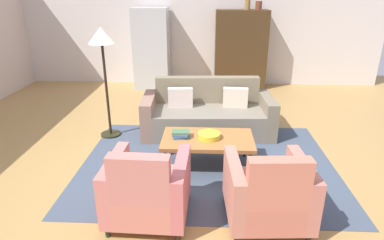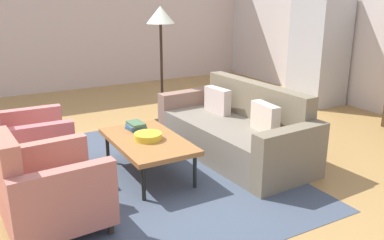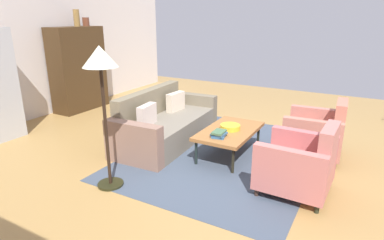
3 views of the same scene
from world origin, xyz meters
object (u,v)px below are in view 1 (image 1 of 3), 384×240
(couch, at_px, (208,115))
(vase_tall, at_px, (248,1))
(fruit_bowl, at_px, (209,135))
(cabinet, at_px, (241,50))
(armchair_right, at_px, (269,195))
(floor_lamp, at_px, (102,46))
(armchair_left, at_px, (147,191))
(coffee_table, at_px, (208,140))
(vase_round, at_px, (259,5))
(refrigerator, at_px, (152,49))
(book_stack, at_px, (181,134))

(couch, bearing_deg, vase_tall, -110.28)
(fruit_bowl, bearing_deg, cabinet, 79.43)
(armchair_right, distance_m, fruit_bowl, 1.31)
(fruit_bowl, xyz_separation_m, cabinet, (0.73, 3.93, 0.46))
(couch, xyz_separation_m, floor_lamp, (-1.58, -0.26, 1.16))
(armchair_right, bearing_deg, armchair_left, 176.40)
(armchair_right, bearing_deg, coffee_table, 113.78)
(coffee_table, xyz_separation_m, floor_lamp, (-1.58, 0.93, 1.07))
(vase_round, bearing_deg, cabinet, 179.23)
(refrigerator, bearing_deg, vase_tall, 2.61)
(cabinet, xyz_separation_m, refrigerator, (-2.09, -0.10, 0.03))
(armchair_right, relative_size, book_stack, 3.72)
(vase_tall, distance_m, refrigerator, 2.43)
(armchair_left, height_order, book_stack, armchair_left)
(vase_tall, relative_size, vase_round, 1.90)
(armchair_left, relative_size, fruit_bowl, 2.96)
(armchair_right, xyz_separation_m, floor_lamp, (-2.19, 2.09, 1.10))
(cabinet, bearing_deg, floor_lamp, -127.85)
(cabinet, distance_m, vase_tall, 1.08)
(armchair_left, relative_size, armchair_right, 1.00)
(fruit_bowl, distance_m, refrigerator, 4.09)
(armchair_left, bearing_deg, vase_round, 73.15)
(book_stack, bearing_deg, coffee_table, -2.19)
(fruit_bowl, bearing_deg, coffee_table, 180.00)
(coffee_table, height_order, armchair_left, armchair_left)
(vase_round, bearing_deg, armchair_left, -108.49)
(couch, relative_size, vase_tall, 6.15)
(couch, bearing_deg, refrigerator, -66.16)
(vase_tall, xyz_separation_m, refrigerator, (-2.19, -0.10, -1.05))
(book_stack, distance_m, vase_round, 4.42)
(couch, height_order, fruit_bowl, couch)
(couch, xyz_separation_m, refrigerator, (-1.33, 2.64, 0.64))
(couch, relative_size, armchair_right, 2.44)
(vase_tall, bearing_deg, armchair_right, -92.78)
(fruit_bowl, distance_m, cabinet, 4.03)
(fruit_bowl, distance_m, vase_round, 4.32)
(coffee_table, xyz_separation_m, cabinet, (0.75, 3.93, 0.53))
(couch, distance_m, armchair_left, 2.43)
(coffee_table, bearing_deg, armchair_right, -62.61)
(cabinet, bearing_deg, armchair_left, -104.86)
(armchair_left, xyz_separation_m, refrigerator, (-0.74, 4.99, 0.58))
(book_stack, bearing_deg, fruit_bowl, -2.09)
(vase_tall, relative_size, floor_lamp, 0.20)
(coffee_table, xyz_separation_m, vase_round, (1.10, 3.93, 1.52))
(fruit_bowl, xyz_separation_m, book_stack, (-0.37, 0.01, 0.01))
(armchair_right, xyz_separation_m, vase_tall, (0.25, 5.09, 1.63))
(coffee_table, height_order, book_stack, book_stack)
(couch, bearing_deg, vase_round, -114.91)
(vase_tall, xyz_separation_m, floor_lamp, (-2.44, -3.00, -0.53))
(fruit_bowl, distance_m, floor_lamp, 2.10)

